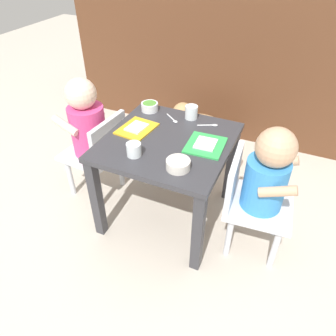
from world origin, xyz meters
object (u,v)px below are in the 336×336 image
water_cup_right (191,113)px  seated_child_right (264,179)px  food_tray_left (137,128)px  spoon_by_right_tray (210,125)px  veggie_bowl_far (150,106)px  spoon_by_left_tray (173,119)px  water_cup_left (134,150)px  cereal_bowl_right_side (178,164)px  food_tray_right (205,145)px  seated_child_left (89,128)px  dog (202,126)px  dining_table (168,154)px

water_cup_right → seated_child_right: bearing=-31.1°
food_tray_left → spoon_by_right_tray: size_ratio=2.04×
water_cup_right → food_tray_left: bearing=-133.2°
veggie_bowl_far → spoon_by_left_tray: 0.16m
water_cup_left → spoon_by_left_tray: bearing=85.3°
spoon_by_left_tray → spoon_by_right_tray: bearing=6.1°
cereal_bowl_right_side → spoon_by_right_tray: (0.01, 0.37, -0.02)m
seated_child_right → water_cup_right: seated_child_right is taller
seated_child_right → spoon_by_right_tray: 0.38m
veggie_bowl_far → spoon_by_left_tray: (0.15, -0.04, -0.02)m
food_tray_right → spoon_by_right_tray: bearing=102.3°
food_tray_right → seated_child_left: bearing=-179.1°
seated_child_right → veggie_bowl_far: size_ratio=7.45×
dog → water_cup_right: bearing=-81.2°
cereal_bowl_right_side → spoon_by_left_tray: cereal_bowl_right_side is taller
dog → cereal_bowl_right_side: (0.16, -0.79, 0.29)m
dog → food_tray_left: bearing=-102.8°
dining_table → cereal_bowl_right_side: (0.12, -0.18, 0.10)m
seated_child_right → spoon_by_left_tray: seated_child_right is taller
food_tray_right → water_cup_right: size_ratio=2.86×
food_tray_left → spoon_by_left_tray: (0.12, 0.15, -0.00)m
dining_table → dog: size_ratio=1.21×
food_tray_left → veggie_bowl_far: size_ratio=2.25×
seated_child_left → spoon_by_left_tray: size_ratio=7.75×
seated_child_left → veggie_bowl_far: 0.33m
food_tray_right → cereal_bowl_right_side: bearing=-103.4°
dining_table → cereal_bowl_right_side: size_ratio=5.87×
cereal_bowl_right_side → water_cup_right: bearing=103.8°
cereal_bowl_right_side → dog: bearing=101.4°
dog → spoon_by_left_tray: spoon_by_left_tray is taller
dining_table → seated_child_left: 0.44m
water_cup_left → veggie_bowl_far: bearing=107.5°
veggie_bowl_far → dining_table: bearing=-47.1°
spoon_by_left_tray → water_cup_right: bearing=35.5°
dining_table → water_cup_left: 0.21m
seated_child_left → seated_child_right: seated_child_left is taller
water_cup_right → water_cup_left: bearing=-104.6°
food_tray_right → veggie_bowl_far: veggie_bowl_far is taller
water_cup_right → spoon_by_right_tray: size_ratio=0.68×
dining_table → veggie_bowl_far: 0.31m
seated_child_right → cereal_bowl_right_side: 0.36m
seated_child_left → spoon_by_left_tray: (0.39, 0.16, 0.05)m
water_cup_right → cereal_bowl_right_side: water_cup_right is taller
food_tray_right → dining_table: bearing=-173.3°
food_tray_right → dog: bearing=109.2°
food_tray_left → veggie_bowl_far: (-0.03, 0.20, 0.02)m
dining_table → seated_child_right: seated_child_right is taller
cereal_bowl_right_side → spoon_by_right_tray: bearing=88.6°
seated_child_left → water_cup_right: (0.47, 0.22, 0.08)m
dog → spoon_by_left_tray: bearing=-92.1°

